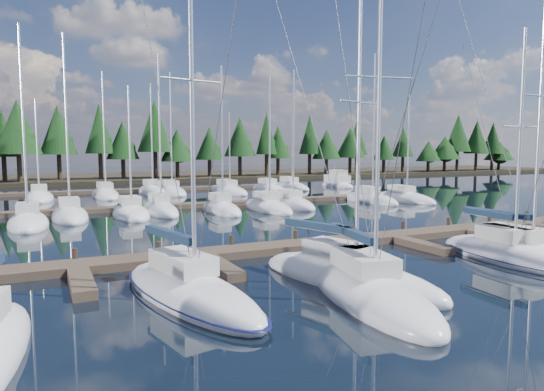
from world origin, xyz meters
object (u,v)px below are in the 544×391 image
front_sailboat_3 (346,277)px  front_sailboat_2 (369,292)px  front_sailboat_4 (508,255)px  motor_yacht_right (337,184)px  main_dock (309,247)px  front_sailboat_1 (188,292)px  front_sailboat_5 (522,255)px

front_sailboat_3 → front_sailboat_2: bearing=-102.4°
front_sailboat_4 → motor_yacht_right: (19.23, 45.06, 0.18)m
front_sailboat_2 → motor_yacht_right: front_sailboat_2 is taller
front_sailboat_3 → front_sailboat_4: 9.66m
front_sailboat_2 → motor_yacht_right: bearing=58.1°
front_sailboat_3 → main_dock: bearing=73.4°
main_dock → front_sailboat_4: size_ratio=3.61×
main_dock → motor_yacht_right: 47.07m
front_sailboat_2 → front_sailboat_3: size_ratio=1.09×
front_sailboat_1 → front_sailboat_3: size_ratio=1.07×
front_sailboat_4 → front_sailboat_5: size_ratio=0.82×
front_sailboat_3 → front_sailboat_5: (10.41, -0.35, 0.01)m
main_dock → motor_yacht_right: motor_yacht_right is taller
front_sailboat_2 → motor_yacht_right: 55.55m
main_dock → front_sailboat_1: size_ratio=3.01×
front_sailboat_2 → front_sailboat_4: bearing=11.7°
main_dock → front_sailboat_2: 8.91m
main_dock → front_sailboat_4: bearing=-40.0°
front_sailboat_1 → front_sailboat_2: front_sailboat_2 is taller
motor_yacht_right → front_sailboat_2: bearing=-121.9°
front_sailboat_2 → front_sailboat_3: bearing=77.6°
main_dock → front_sailboat_1: (-8.50, -5.69, 0.08)m
front_sailboat_1 → front_sailboat_2: bearing=-25.3°
main_dock → front_sailboat_1: front_sailboat_1 is taller
main_dock → front_sailboat_5: size_ratio=2.96×
front_sailboat_3 → motor_yacht_right: size_ratio=1.59×
front_sailboat_1 → main_dock: bearing=33.8°
front_sailboat_1 → front_sailboat_5: 17.03m
front_sailboat_1 → motor_yacht_right: 56.73m
front_sailboat_1 → front_sailboat_4: 16.27m
main_dock → front_sailboat_2: bearing=-105.5°
front_sailboat_1 → front_sailboat_3: front_sailboat_1 is taller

